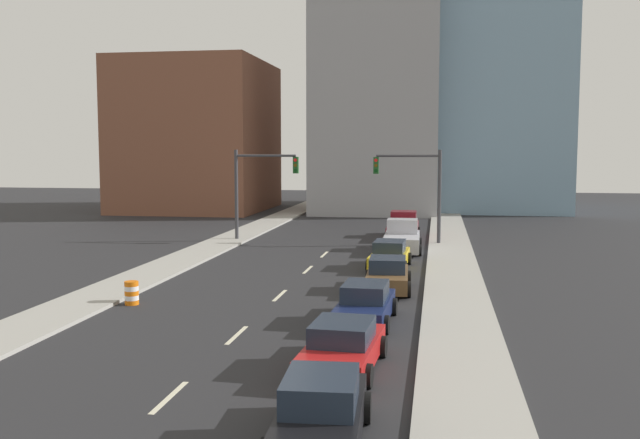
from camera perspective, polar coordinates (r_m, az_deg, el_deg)
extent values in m
cube|color=#9E9B93|center=(55.91, -5.21, -0.73)|extent=(2.70, 92.25, 0.14)
cube|color=#9E9B93|center=(54.13, 10.21, -1.00)|extent=(2.70, 92.25, 0.14)
cube|color=beige|center=(18.88, -11.95, -13.73)|extent=(0.16, 2.40, 0.01)
cube|color=beige|center=(24.43, -6.67, -9.16)|extent=(0.16, 2.40, 0.01)
cube|color=beige|center=(30.68, -3.24, -6.08)|extent=(0.16, 2.40, 0.01)
cube|color=beige|center=(37.12, -0.98, -4.03)|extent=(0.16, 2.40, 0.01)
cube|color=beige|center=(42.43, 0.34, -2.81)|extent=(0.16, 2.40, 0.01)
cube|color=brown|center=(75.04, -9.73, 6.57)|extent=(14.00, 16.00, 15.15)
cube|color=#99999E|center=(75.67, 4.87, 12.23)|extent=(12.00, 20.00, 29.93)
cube|color=#7A9EB7|center=(79.64, 14.08, 11.68)|extent=(13.00, 20.00, 29.75)
cylinder|color=#38383D|center=(48.92, -6.70, 1.93)|extent=(0.24, 0.24, 6.22)
cylinder|color=#38383D|center=(48.29, -4.37, 5.12)|extent=(4.14, 0.16, 0.16)
cube|color=#194C1E|center=(47.85, -1.95, 4.37)|extent=(0.34, 0.32, 1.10)
cylinder|color=red|center=(47.68, -1.99, 4.77)|extent=(0.22, 0.04, 0.22)
cylinder|color=#593F0C|center=(47.68, -1.99, 4.37)|extent=(0.22, 0.04, 0.22)
cylinder|color=#0C3F14|center=(47.69, -1.99, 3.96)|extent=(0.22, 0.04, 0.22)
cylinder|color=#38383D|center=(47.01, 9.53, 1.74)|extent=(0.24, 0.24, 6.22)
cylinder|color=#38383D|center=(46.95, 7.04, 5.08)|extent=(4.14, 0.16, 0.16)
cube|color=#194C1E|center=(47.09, 4.51, 4.34)|extent=(0.34, 0.32, 1.10)
cylinder|color=red|center=(46.91, 4.50, 4.75)|extent=(0.22, 0.04, 0.22)
cylinder|color=#593F0C|center=(46.92, 4.49, 4.33)|extent=(0.22, 0.04, 0.22)
cylinder|color=#0C3F14|center=(46.93, 4.49, 3.92)|extent=(0.22, 0.04, 0.22)
cylinder|color=orange|center=(29.84, -14.82, -6.42)|extent=(0.56, 0.56, 0.19)
cylinder|color=white|center=(29.81, -14.83, -6.06)|extent=(0.56, 0.56, 0.19)
cylinder|color=orange|center=(29.77, -14.84, -5.70)|extent=(0.56, 0.56, 0.19)
cylinder|color=white|center=(29.73, -14.85, -5.34)|extent=(0.56, 0.56, 0.19)
cylinder|color=orange|center=(29.70, -14.85, -4.98)|extent=(0.56, 0.56, 0.19)
cube|color=black|center=(15.50, 0.05, -15.86)|extent=(1.94, 4.61, 0.69)
cube|color=#1E2838|center=(15.26, 0.05, -13.52)|extent=(1.61, 2.11, 0.65)
cylinder|color=black|center=(16.97, -2.49, -14.58)|extent=(0.26, 0.73, 0.72)
cylinder|color=black|center=(16.81, 3.71, -14.80)|extent=(0.26, 0.73, 0.72)
cube|color=red|center=(20.53, 1.81, -10.58)|extent=(2.11, 4.69, 0.63)
cube|color=#1E2838|center=(20.37, 1.81, -8.95)|extent=(1.74, 2.16, 0.58)
cylinder|color=black|center=(22.11, 0.05, -9.85)|extent=(0.26, 0.66, 0.65)
cylinder|color=black|center=(21.78, 5.03, -10.10)|extent=(0.26, 0.66, 0.65)
cylinder|color=black|center=(19.45, -1.83, -12.02)|extent=(0.26, 0.66, 0.65)
cylinder|color=black|center=(19.08, 3.85, -12.38)|extent=(0.26, 0.66, 0.65)
cube|color=#141E47|center=(25.83, 3.63, -7.16)|extent=(1.89, 4.66, 0.67)
cube|color=#1E2838|center=(25.70, 3.64, -5.77)|extent=(1.59, 2.12, 0.61)
cylinder|color=black|center=(27.38, 2.17, -6.82)|extent=(0.24, 0.66, 0.66)
cylinder|color=black|center=(27.15, 5.93, -6.95)|extent=(0.24, 0.66, 0.66)
cylinder|color=black|center=(24.64, 1.09, -8.22)|extent=(0.24, 0.66, 0.66)
cylinder|color=black|center=(24.39, 5.28, -8.39)|extent=(0.24, 0.66, 0.66)
cube|color=brown|center=(31.67, 5.42, -4.77)|extent=(1.94, 4.38, 0.67)
cube|color=#1E2838|center=(31.56, 5.43, -3.61)|extent=(1.63, 2.00, 0.63)
cylinder|color=black|center=(33.05, 3.89, -4.63)|extent=(0.25, 0.71, 0.70)
cylinder|color=black|center=(33.00, 7.09, -4.68)|extent=(0.25, 0.71, 0.70)
cylinder|color=black|center=(30.43, 3.60, -5.52)|extent=(0.25, 0.71, 0.70)
cylinder|color=black|center=(30.37, 7.08, -5.57)|extent=(0.25, 0.71, 0.70)
cube|color=gold|center=(37.61, 5.58, -3.14)|extent=(1.95, 4.75, 0.67)
cube|color=#1E2838|center=(37.51, 5.59, -2.16)|extent=(1.63, 2.17, 0.62)
cylinder|color=black|center=(39.16, 4.47, -3.05)|extent=(0.25, 0.67, 0.66)
cylinder|color=black|center=(38.98, 7.14, -3.12)|extent=(0.25, 0.67, 0.66)
cylinder|color=black|center=(36.32, 3.89, -3.73)|extent=(0.25, 0.67, 0.66)
cylinder|color=black|center=(36.12, 6.77, -3.81)|extent=(0.25, 0.67, 0.66)
cube|color=#B2B2BC|center=(43.79, 6.57, -1.77)|extent=(2.22, 5.35, 0.87)
cube|color=#B2B2BC|center=(44.48, 6.61, -0.52)|extent=(1.89, 1.63, 0.87)
cylinder|color=black|center=(45.50, 5.25, -1.83)|extent=(0.23, 0.69, 0.68)
cylinder|color=black|center=(45.45, 8.00, -1.87)|extent=(0.23, 0.69, 0.68)
cylinder|color=black|center=(42.25, 5.02, -2.41)|extent=(0.23, 0.69, 0.68)
cylinder|color=black|center=(42.18, 7.98, -2.45)|extent=(0.23, 0.69, 0.68)
cube|color=maroon|center=(50.50, 6.65, -0.83)|extent=(2.02, 6.03, 0.84)
cube|color=maroon|center=(51.31, 6.71, 0.21)|extent=(1.77, 1.81, 0.83)
cylinder|color=black|center=(52.44, 5.61, -0.89)|extent=(0.22, 0.62, 0.62)
cylinder|color=black|center=(52.35, 7.88, -0.93)|extent=(0.22, 0.62, 0.62)
cylinder|color=black|center=(48.74, 5.32, -1.38)|extent=(0.22, 0.62, 0.62)
cylinder|color=black|center=(48.64, 7.76, -1.42)|extent=(0.22, 0.62, 0.62)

